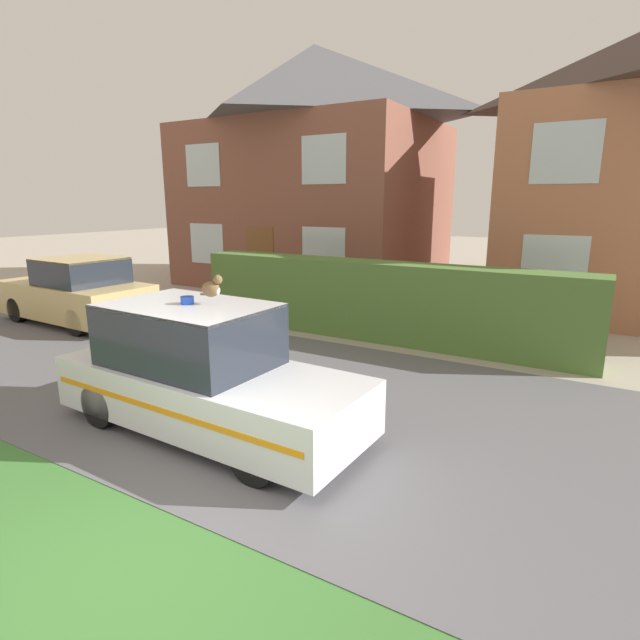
{
  "coord_description": "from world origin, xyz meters",
  "views": [
    {
      "loc": [
        3.07,
        -2.22,
        2.86
      ],
      "look_at": [
        -0.79,
        4.32,
        1.05
      ],
      "focal_mm": 28.0,
      "sensor_mm": 36.0,
      "label": 1
    }
  ],
  "objects_px": {
    "cat": "(212,288)",
    "neighbour_car_near": "(77,293)",
    "police_car": "(203,373)",
    "house_left": "(314,166)"
  },
  "relations": [
    {
      "from": "cat",
      "to": "house_left",
      "type": "xyz_separation_m",
      "value": [
        -5.18,
        11.0,
        2.22
      ]
    },
    {
      "from": "cat",
      "to": "house_left",
      "type": "height_order",
      "value": "house_left"
    },
    {
      "from": "neighbour_car_near",
      "to": "house_left",
      "type": "bearing_deg",
      "value": -99.17
    },
    {
      "from": "cat",
      "to": "neighbour_car_near",
      "type": "xyz_separation_m",
      "value": [
        -6.78,
        2.64,
        -1.11
      ]
    },
    {
      "from": "cat",
      "to": "neighbour_car_near",
      "type": "height_order",
      "value": "cat"
    },
    {
      "from": "cat",
      "to": "neighbour_car_near",
      "type": "bearing_deg",
      "value": 137.33
    },
    {
      "from": "police_car",
      "to": "cat",
      "type": "xyz_separation_m",
      "value": [
        0.1,
        0.14,
        1.08
      ]
    },
    {
      "from": "police_car",
      "to": "house_left",
      "type": "relative_size",
      "value": 0.49
    },
    {
      "from": "police_car",
      "to": "house_left",
      "type": "distance_m",
      "value": 12.68
    },
    {
      "from": "police_car",
      "to": "neighbour_car_near",
      "type": "distance_m",
      "value": 7.24
    }
  ]
}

